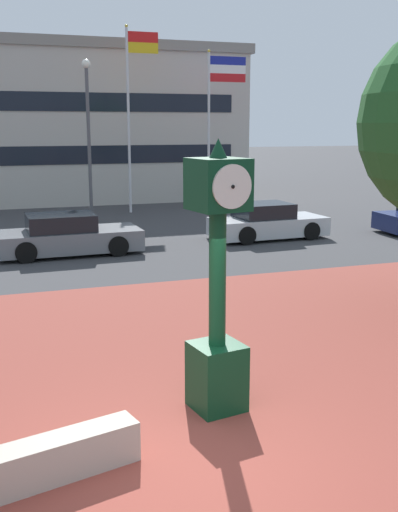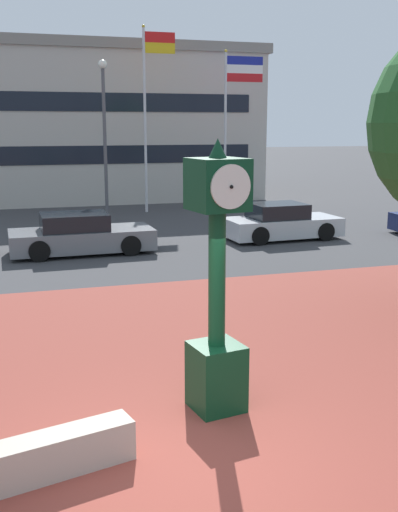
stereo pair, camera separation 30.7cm
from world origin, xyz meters
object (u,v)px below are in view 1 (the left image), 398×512
object	(u,v)px
car_street_near	(267,223)
street_lamp_post	(88,125)
flagpole_primary	(131,105)
car_street_mid	(67,236)
civic_building	(38,123)
street_clock	(217,291)
flagpole_secondary	(215,111)

from	to	relation	value
car_street_near	street_lamp_post	bearing A→B (deg)	-139.10
car_street_near	flagpole_primary	bearing A→B (deg)	-162.22
car_street_mid	civic_building	world-z (taller)	civic_building
street_clock	flagpole_primary	size ratio (longest dim) A/B	0.46
car_street_mid	flagpole_primary	distance (m)	10.46
flagpole_secondary	street_lamp_post	world-z (taller)	flagpole_secondary
flagpole_primary	civic_building	distance (m)	9.31
street_lamp_post	street_clock	bearing A→B (deg)	-93.20
car_street_mid	street_clock	bearing A→B (deg)	2.06
street_clock	car_street_mid	distance (m)	11.66
flagpole_primary	flagpole_secondary	xyz separation A→B (m)	(4.01, 0.00, -0.25)
flagpole_primary	street_lamp_post	bearing A→B (deg)	-133.42
car_street_near	flagpole_primary	world-z (taller)	flagpole_primary
street_clock	flagpole_primary	world-z (taller)	flagpole_primary
car_street_mid	civic_building	distance (m)	17.56
flagpole_primary	car_street_near	bearing A→B (deg)	-69.51
car_street_near	car_street_mid	xyz separation A→B (m)	(-7.13, -0.48, 0.00)
flagpole_secondary	civic_building	bearing A→B (deg)	131.34
street_clock	flagpole_primary	xyz separation A→B (m)	(3.34, 20.19, 3.12)
car_street_near	civic_building	distance (m)	18.30
flagpole_primary	street_lamp_post	world-z (taller)	flagpole_primary
flagpole_primary	flagpole_secondary	distance (m)	4.02
car_street_near	flagpole_secondary	size ratio (longest dim) A/B	0.56
car_street_near	flagpole_secondary	xyz separation A→B (m)	(0.97, 8.14, 4.05)
civic_building	street_lamp_post	xyz separation A→B (m)	(1.19, -11.06, -0.07)
car_street_mid	street_lamp_post	bearing A→B (deg)	162.61
street_clock	civic_building	xyz separation A→B (m)	(-0.19, 28.77, 2.33)
car_street_near	civic_building	xyz separation A→B (m)	(-6.58, 16.72, 3.51)
car_street_near	car_street_mid	bearing A→B (deg)	-88.85
flagpole_primary	civic_building	xyz separation A→B (m)	(-3.53, 8.58, -0.79)
street_clock	flagpole_secondary	bearing A→B (deg)	60.23
car_street_near	civic_building	world-z (taller)	civic_building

